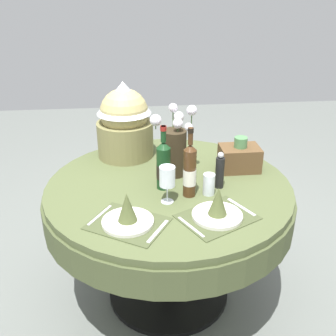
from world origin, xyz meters
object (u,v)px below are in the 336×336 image
object	(u,v)px
dining_table	(169,205)
wine_bottle_left	(164,165)
gift_tub_back_left	(124,118)
wine_bottle_centre	(190,170)
flower_vase	(175,146)
wine_glass_left	(167,177)
place_setting_left	(128,215)
tumbler_near_right	(209,184)
woven_basket_side_right	(239,157)
place_setting_right	(218,209)
pepper_mill	(220,171)

from	to	relation	value
dining_table	wine_bottle_left	xyz separation A→B (m)	(-0.03, -0.04, 0.27)
gift_tub_back_left	wine_bottle_centre	bearing A→B (deg)	-59.94
flower_vase	wine_bottle_centre	bearing A→B (deg)	-79.68
wine_glass_left	gift_tub_back_left	size ratio (longest dim) A/B	0.41
wine_bottle_left	gift_tub_back_left	bearing A→B (deg)	113.29
place_setting_left	wine_bottle_left	world-z (taller)	wine_bottle_left
wine_bottle_left	tumbler_near_right	xyz separation A→B (m)	(0.23, -0.09, -0.08)
woven_basket_side_right	dining_table	bearing A→B (deg)	-161.90
flower_vase	wine_glass_left	bearing A→B (deg)	-103.13
place_setting_left	woven_basket_side_right	world-z (taller)	woven_basket_side_right
dining_table	tumbler_near_right	distance (m)	0.30
place_setting_right	tumbler_near_right	size ratio (longest dim) A/B	3.70
place_setting_right	tumbler_near_right	distance (m)	0.23
place_setting_left	wine_bottle_centre	xyz separation A→B (m)	(0.32, 0.24, 0.10)
woven_basket_side_right	place_setting_right	bearing A→B (deg)	-115.34
place_setting_right	woven_basket_side_right	distance (m)	0.56
wine_bottle_left	wine_bottle_centre	size ratio (longest dim) A/B	0.94
place_setting_right	wine_bottle_left	distance (m)	0.40
dining_table	place_setting_left	bearing A→B (deg)	-121.42
woven_basket_side_right	wine_glass_left	bearing A→B (deg)	-143.92
wine_bottle_centre	tumbler_near_right	distance (m)	0.13
place_setting_right	woven_basket_side_right	bearing A→B (deg)	64.66
place_setting_left	wine_glass_left	world-z (taller)	wine_glass_left
place_setting_left	woven_basket_side_right	xyz separation A→B (m)	(0.66, 0.52, 0.03)
dining_table	wine_glass_left	xyz separation A→B (m)	(-0.03, -0.19, 0.27)
flower_vase	pepper_mill	bearing A→B (deg)	-40.21
dining_table	flower_vase	xyz separation A→B (m)	(0.05, 0.12, 0.31)
wine_bottle_left	woven_basket_side_right	world-z (taller)	wine_bottle_left
pepper_mill	place_setting_right	bearing A→B (deg)	-104.00
wine_bottle_centre	wine_glass_left	size ratio (longest dim) A/B	1.90
dining_table	gift_tub_back_left	world-z (taller)	gift_tub_back_left
place_setting_left	wine_glass_left	size ratio (longest dim) A/B	2.17
dining_table	pepper_mill	size ratio (longest dim) A/B	6.68
place_setting_right	gift_tub_back_left	distance (m)	0.91
wine_bottle_centre	gift_tub_back_left	size ratio (longest dim) A/B	0.79
place_setting_right	wine_bottle_left	xyz separation A→B (m)	(-0.22, 0.32, 0.09)
place_setting_right	woven_basket_side_right	xyz separation A→B (m)	(0.24, 0.50, 0.03)
tumbler_near_right	dining_table	bearing A→B (deg)	145.56
gift_tub_back_left	woven_basket_side_right	distance (m)	0.74
wine_bottle_left	wine_glass_left	size ratio (longest dim) A/B	1.79
place_setting_left	tumbler_near_right	size ratio (longest dim) A/B	3.73
woven_basket_side_right	tumbler_near_right	bearing A→B (deg)	-130.49
wine_bottle_centre	tumbler_near_right	size ratio (longest dim) A/B	3.26
pepper_mill	gift_tub_back_left	world-z (taller)	gift_tub_back_left
wine_bottle_centre	tumbler_near_right	xyz separation A→B (m)	(0.10, 0.00, -0.09)
tumbler_near_right	gift_tub_back_left	xyz separation A→B (m)	(-0.42, 0.55, 0.19)
wine_bottle_left	wine_bottle_centre	xyz separation A→B (m)	(0.12, -0.10, 0.01)
dining_table	gift_tub_back_left	size ratio (longest dim) A/B	2.90
place_setting_right	wine_glass_left	size ratio (longest dim) A/B	2.16
place_setting_right	tumbler_near_right	bearing A→B (deg)	89.10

